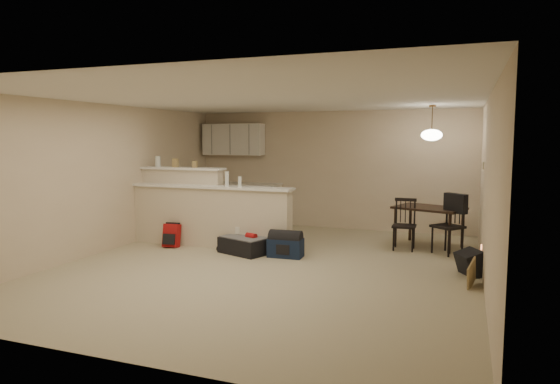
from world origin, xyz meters
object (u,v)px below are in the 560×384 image
at_px(dining_table, 429,212).
at_px(dining_chair_near, 404,225).
at_px(pendant_lamp, 432,134).
at_px(navy_duffel, 286,248).
at_px(dining_chair_far, 448,225).
at_px(suitcase, 245,245).
at_px(red_backpack, 172,236).
at_px(black_daypack, 471,263).

distance_m(dining_table, dining_chair_near, 0.59).
height_order(pendant_lamp, navy_duffel, pendant_lamp).
bearing_deg(dining_table, navy_duffel, -123.19).
distance_m(dining_chair_far, navy_duffel, 2.73).
height_order(dining_chair_near, suitcase, dining_chair_near).
bearing_deg(dining_table, red_backpack, -139.89).
bearing_deg(black_daypack, red_backpack, 59.80).
bearing_deg(red_backpack, black_daypack, -8.29).
xyz_separation_m(red_backpack, black_daypack, (4.97, -0.10, -0.04)).
xyz_separation_m(dining_chair_far, black_daypack, (0.37, -1.26, -0.32)).
xyz_separation_m(dining_chair_near, navy_duffel, (-1.74, -1.22, -0.29)).
distance_m(dining_table, navy_duffel, 2.72).
distance_m(suitcase, black_daypack, 3.55).
distance_m(dining_chair_near, navy_duffel, 2.14).
height_order(dining_table, pendant_lamp, pendant_lamp).
distance_m(pendant_lamp, suitcase, 3.77).
bearing_deg(dining_chair_near, red_backpack, -163.44).
bearing_deg(suitcase, black_daypack, 18.73).
distance_m(dining_chair_far, red_backpack, 4.75).
xyz_separation_m(navy_duffel, black_daypack, (2.82, -0.10, 0.02)).
distance_m(pendant_lamp, dining_chair_near, 1.65).
xyz_separation_m(dining_chair_near, dining_chair_far, (0.71, -0.06, 0.05)).
bearing_deg(dining_chair_far, black_daypack, -35.13).
distance_m(red_backpack, navy_duffel, 2.15).
height_order(dining_chair_far, navy_duffel, dining_chair_far).
relative_size(pendant_lamp, navy_duffel, 1.12).
relative_size(navy_duffel, black_daypack, 1.44).
bearing_deg(dining_chair_near, dining_table, 46.79).
bearing_deg(dining_chair_near, dining_chair_far, -5.88).
distance_m(dining_table, black_daypack, 1.93).
xyz_separation_m(red_backpack, navy_duffel, (2.15, 0.00, -0.05)).
height_order(dining_chair_far, red_backpack, dining_chair_far).
bearing_deg(pendant_lamp, navy_duffel, -142.38).
bearing_deg(red_backpack, dining_chair_near, 10.27).
height_order(dining_chair_far, black_daypack, dining_chair_far).
relative_size(suitcase, navy_duffel, 1.43).
xyz_separation_m(dining_table, black_daypack, (0.70, -1.74, -0.46)).
relative_size(suitcase, black_daypack, 2.06).
height_order(dining_table, navy_duffel, dining_table).
height_order(navy_duffel, black_daypack, black_daypack).
height_order(dining_chair_near, black_daypack, dining_chair_near).
xyz_separation_m(pendant_lamp, dining_chair_far, (0.33, -0.48, -1.50)).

